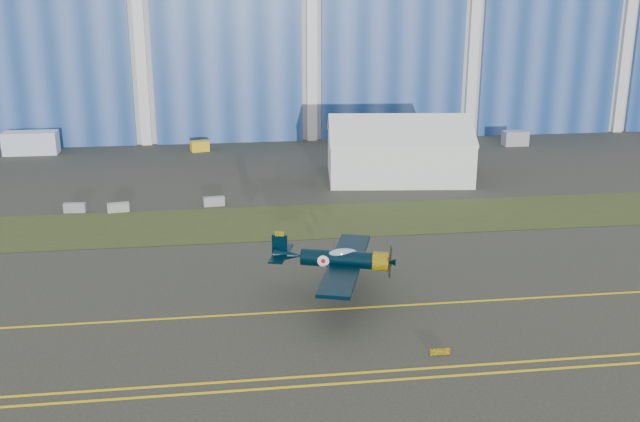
{
  "coord_description": "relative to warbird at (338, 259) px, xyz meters",
  "views": [
    {
      "loc": [
        9.83,
        -50.04,
        21.08
      ],
      "look_at": [
        17.27,
        5.58,
        3.57
      ],
      "focal_mm": 42.0,
      "sensor_mm": 36.0,
      "label": 1
    }
  ],
  "objects": [
    {
      "name": "taxiway_centreline",
      "position": [
        -17.27,
        -1.58,
        -2.96
      ],
      "size": [
        200.0,
        0.2,
        0.02
      ],
      "primitive_type": "cube",
      "color": "yellow",
      "rests_on": "ground"
    },
    {
      "name": "guard_board_right",
      "position": [
        4.73,
        -8.58,
        -2.8
      ],
      "size": [
        1.2,
        0.15,
        0.35
      ],
      "primitive_type": "cube",
      "color": "yellow",
      "rests_on": "ground"
    },
    {
      "name": "warbird",
      "position": [
        0.0,
        0.0,
        0.0
      ],
      "size": [
        12.38,
        13.67,
        3.38
      ],
      "rotation": [
        0.0,
        0.0,
        -0.3
      ],
      "color": "black",
      "rests_on": "ground"
    },
    {
      "name": "edge_line_far",
      "position": [
        -17.27,
        -10.08,
        -2.96
      ],
      "size": [
        80.0,
        0.2,
        0.02
      ],
      "primitive_type": "cube",
      "color": "yellow",
      "rests_on": "ground"
    },
    {
      "name": "tent",
      "position": [
        11.69,
        31.77,
        0.59
      ],
      "size": [
        16.49,
        12.89,
        7.11
      ],
      "rotation": [
        0.0,
        0.0,
        -0.11
      ],
      "color": "white",
      "rests_on": "ground"
    },
    {
      "name": "tug",
      "position": [
        -10.26,
        47.79,
        -2.32
      ],
      "size": [
        2.5,
        1.88,
        1.3
      ],
      "primitive_type": "cube",
      "rotation": [
        0.0,
        0.0,
        0.24
      ],
      "color": "yellow",
      "rests_on": "ground"
    },
    {
      "name": "barrier_c",
      "position": [
        -8.41,
        23.35,
        -2.52
      ],
      "size": [
        2.05,
        0.81,
        0.9
      ],
      "primitive_type": "cube",
      "rotation": [
        0.0,
        0.0,
        0.11
      ],
      "color": "gray",
      "rests_on": "ground"
    },
    {
      "name": "ground",
      "position": [
        -17.27,
        3.42,
        -2.97
      ],
      "size": [
        260.0,
        260.0,
        0.0
      ],
      "primitive_type": "plane",
      "color": "#35372F",
      "rests_on": "ground"
    },
    {
      "name": "grass_median",
      "position": [
        -17.27,
        17.42,
        -2.95
      ],
      "size": [
        260.0,
        10.0,
        0.02
      ],
      "primitive_type": "cube",
      "color": "#475128",
      "rests_on": "ground"
    },
    {
      "name": "barrier_a",
      "position": [
        -21.4,
        22.99,
        -2.52
      ],
      "size": [
        2.04,
        0.74,
        0.9
      ],
      "primitive_type": "cube",
      "rotation": [
        0.0,
        0.0,
        -0.07
      ],
      "color": "gray",
      "rests_on": "ground"
    },
    {
      "name": "edge_line_near",
      "position": [
        -17.27,
        -11.08,
        -2.96
      ],
      "size": [
        80.0,
        0.2,
        0.02
      ],
      "primitive_type": "cube",
      "color": "yellow",
      "rests_on": "ground"
    },
    {
      "name": "shipping_container",
      "position": [
        -31.12,
        49.01,
        -1.56
      ],
      "size": [
        6.54,
        2.66,
        2.83
      ],
      "primitive_type": "cube",
      "rotation": [
        0.0,
        0.0,
        -0.01
      ],
      "color": "silver",
      "rests_on": "ground"
    },
    {
      "name": "barrier_b",
      "position": [
        -17.35,
        22.54,
        -2.52
      ],
      "size": [
        2.06,
        0.87,
        0.9
      ],
      "primitive_type": "cube",
      "rotation": [
        0.0,
        0.0,
        0.14
      ],
      "color": "gray",
      "rests_on": "ground"
    },
    {
      "name": "gse_box",
      "position": [
        30.83,
        45.77,
        -2.01
      ],
      "size": [
        3.24,
        1.8,
        1.91
      ],
      "primitive_type": "cube",
      "rotation": [
        0.0,
        0.0,
        0.03
      ],
      "color": "#9897A7",
      "rests_on": "ground"
    },
    {
      "name": "hangar",
      "position": [
        -17.27,
        75.2,
        11.99
      ],
      "size": [
        220.0,
        45.7,
        30.0
      ],
      "color": "silver",
      "rests_on": "ground"
    }
  ]
}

